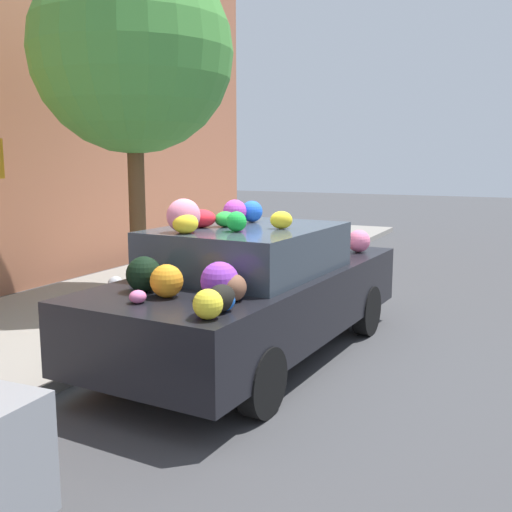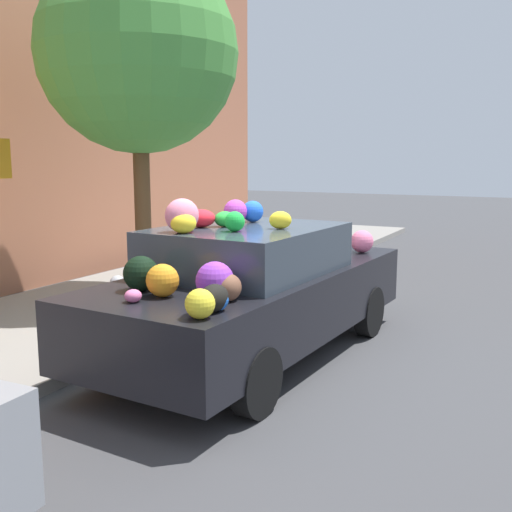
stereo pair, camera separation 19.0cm
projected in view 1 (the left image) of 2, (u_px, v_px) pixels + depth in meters
The scene contains 5 objects.
ground_plane at pixel (247, 354), 6.75m from camera, with size 60.00×60.00×0.00m, color #424244.
sidewalk_curb at pixel (64, 320), 7.89m from camera, with size 24.00×3.20×0.13m.
street_tree at pixel (132, 53), 8.42m from camera, with size 2.85×2.85×4.96m.
fire_hydrant at pixel (116, 306), 6.99m from camera, with size 0.20×0.20×0.70m.
art_car at pixel (253, 288), 6.51m from camera, with size 4.51×2.03×1.80m.
Camera 1 is at (-5.79, -2.90, 2.19)m, focal length 42.00 mm.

